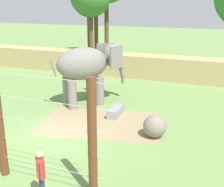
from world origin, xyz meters
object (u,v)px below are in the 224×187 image
at_px(enrichment_ball, 155,126).
at_px(feed_trough, 116,111).
at_px(elephant, 88,66).
at_px(zookeeper, 41,174).

bearing_deg(enrichment_ball, feed_trough, 144.57).
xyz_separation_m(enrichment_ball, feed_trough, (-2.46, 1.75, -0.29)).
bearing_deg(elephant, zookeeper, -73.38).
bearing_deg(feed_trough, elephant, 149.35).
bearing_deg(zookeeper, feed_trough, 93.31).
relative_size(enrichment_ball, zookeeper, 0.61).
relative_size(enrichment_ball, feed_trough, 0.72).
bearing_deg(enrichment_ball, elephant, 146.71).
height_order(elephant, enrichment_ball, elephant).
distance_m(elephant, enrichment_ball, 5.73).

